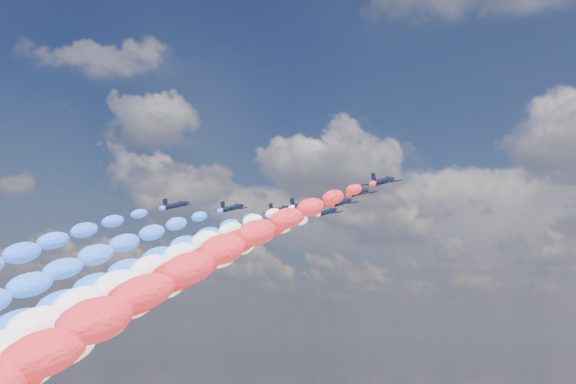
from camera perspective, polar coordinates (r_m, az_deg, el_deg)
The scene contains 15 objects.
jet_0 at distance 179.93m, azimuth -8.40°, elevation -1.00°, with size 8.02×10.76×2.37m, color black, non-canonical shape.
jet_1 at distance 182.17m, azimuth -4.20°, elevation -1.20°, with size 8.02×10.76×2.37m, color black, non-canonical shape.
trail_1 at distance 141.87m, azimuth -17.76°, elevation -7.03°, with size 6.63×104.30×48.28m, color blue, non-canonical shape.
jet_2 at distance 184.24m, azimuth -0.63°, elevation -1.34°, with size 8.02×10.76×2.37m, color black, non-canonical shape.
trail_2 at distance 141.36m, azimuth -13.02°, elevation -7.25°, with size 6.63×104.30×48.28m, color #2467FC, non-canonical shape.
jet_3 at distance 177.03m, azimuth 1.06°, elevation -0.95°, with size 8.02×10.76×2.37m, color black, non-canonical shape.
trail_3 at distance 133.10m, azimuth -11.49°, elevation -7.12°, with size 6.63×104.30×48.28m, color white, non-canonical shape.
jet_4 at distance 187.68m, azimuth 2.95°, elevation -1.49°, with size 8.02×10.76×2.37m, color black, non-canonical shape.
trail_4 at distance 142.42m, azimuth -8.11°, elevation -7.44°, with size 6.63×104.30×48.28m, color white, non-canonical shape.
jet_5 at distance 174.42m, azimuth 4.04°, elevation -0.78°, with size 8.02×10.76×2.37m, color black, non-canonical shape.
trail_5 at distance 128.59m, azimuth -7.79°, elevation -7.12°, with size 6.63×104.30×48.28m, color red, non-canonical shape.
jet_6 at distance 162.10m, azimuth 5.34°, elevation -0.01°, with size 8.02×10.76×2.37m, color black, non-canonical shape.
trail_6 at distance 115.57m, azimuth -7.26°, elevation -6.75°, with size 6.63×104.30×48.28m, color red, non-canonical shape.
jet_7 at distance 150.98m, azimuth 7.10°, elevation 0.81°, with size 8.02×10.76×2.37m, color black, non-canonical shape.
trail_7 at distance 103.47m, azimuth -6.10°, elevation -6.33°, with size 6.63×104.30×48.28m, color red, non-canonical shape.
Camera 1 is at (94.03, -136.63, 68.20)m, focal length 47.56 mm.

